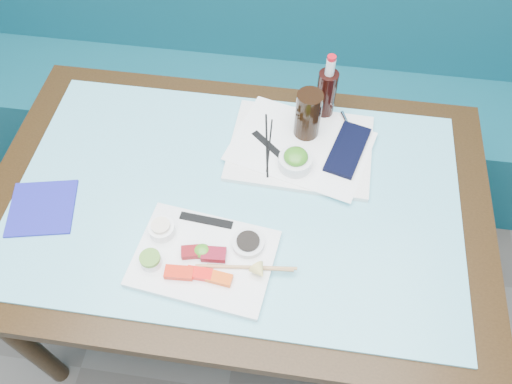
# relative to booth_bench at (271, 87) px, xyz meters

# --- Properties ---
(booth_bench) EXTENTS (3.00, 0.56, 1.17)m
(booth_bench) POSITION_rel_booth_bench_xyz_m (0.00, 0.00, 0.00)
(booth_bench) COLOR #0E4A58
(booth_bench) RESTS_ON ground
(dining_table) EXTENTS (1.40, 0.90, 0.75)m
(dining_table) POSITION_rel_booth_bench_xyz_m (0.00, -0.84, 0.29)
(dining_table) COLOR black
(dining_table) RESTS_ON ground
(glass_top) EXTENTS (1.22, 0.76, 0.01)m
(glass_top) POSITION_rel_booth_bench_xyz_m (0.00, -0.84, 0.38)
(glass_top) COLOR #68BFD1
(glass_top) RESTS_ON dining_table
(sashimi_plate) EXTENTS (0.37, 0.29, 0.02)m
(sashimi_plate) POSITION_rel_booth_bench_xyz_m (-0.05, -1.04, 0.39)
(sashimi_plate) COLOR white
(sashimi_plate) RESTS_ON glass_top
(salmon_left) EXTENTS (0.07, 0.04, 0.02)m
(salmon_left) POSITION_rel_booth_bench_xyz_m (-0.10, -1.10, 0.41)
(salmon_left) COLOR red
(salmon_left) RESTS_ON sashimi_plate
(salmon_mid) EXTENTS (0.06, 0.03, 0.02)m
(salmon_mid) POSITION_rel_booth_bench_xyz_m (-0.05, -1.09, 0.41)
(salmon_mid) COLOR #FF100A
(salmon_mid) RESTS_ON sashimi_plate
(salmon_right) EXTENTS (0.07, 0.04, 0.02)m
(salmon_right) POSITION_rel_booth_bench_xyz_m (0.00, -1.10, 0.41)
(salmon_right) COLOR #F84C09
(salmon_right) RESTS_ON sashimi_plate
(tuna_left) EXTENTS (0.06, 0.04, 0.02)m
(tuna_left) POSITION_rel_booth_bench_xyz_m (-0.08, -1.04, 0.41)
(tuna_left) COLOR maroon
(tuna_left) RESTS_ON sashimi_plate
(tuna_right) EXTENTS (0.06, 0.04, 0.02)m
(tuna_right) POSITION_rel_booth_bench_xyz_m (-0.02, -1.04, 0.41)
(tuna_right) COLOR maroon
(tuna_right) RESTS_ON sashimi_plate
(seaweed_garnish) EXTENTS (0.06, 0.05, 0.02)m
(seaweed_garnish) POSITION_rel_booth_bench_xyz_m (-0.05, -1.03, 0.41)
(seaweed_garnish) COLOR #428F21
(seaweed_garnish) RESTS_ON sashimi_plate
(ramekin_wasabi) EXTENTS (0.06, 0.06, 0.02)m
(ramekin_wasabi) POSITION_rel_booth_bench_xyz_m (-0.17, -1.08, 0.41)
(ramekin_wasabi) COLOR white
(ramekin_wasabi) RESTS_ON sashimi_plate
(wasabi_fill) EXTENTS (0.06, 0.06, 0.01)m
(wasabi_fill) POSITION_rel_booth_bench_xyz_m (-0.17, -1.08, 0.43)
(wasabi_fill) COLOR #568E2D
(wasabi_fill) RESTS_ON ramekin_wasabi
(ramekin_ginger) EXTENTS (0.09, 0.09, 0.03)m
(ramekin_ginger) POSITION_rel_booth_bench_xyz_m (-0.17, -0.99, 0.41)
(ramekin_ginger) COLOR white
(ramekin_ginger) RESTS_ON sashimi_plate
(ginger_fill) EXTENTS (0.06, 0.06, 0.01)m
(ginger_fill) POSITION_rel_booth_bench_xyz_m (-0.17, -0.99, 0.43)
(ginger_fill) COLOR beige
(ginger_fill) RESTS_ON ramekin_ginger
(soy_dish) EXTENTS (0.11, 0.11, 0.02)m
(soy_dish) POSITION_rel_booth_bench_xyz_m (0.06, -0.99, 0.41)
(soy_dish) COLOR silver
(soy_dish) RESTS_ON sashimi_plate
(soy_fill) EXTENTS (0.07, 0.07, 0.01)m
(soy_fill) POSITION_rel_booth_bench_xyz_m (0.06, -0.99, 0.42)
(soy_fill) COLOR black
(soy_fill) RESTS_ON soy_dish
(lemon_wedge) EXTENTS (0.05, 0.05, 0.04)m
(lemon_wedge) POSITION_rel_booth_bench_xyz_m (0.10, -1.07, 0.42)
(lemon_wedge) COLOR #F8DF75
(lemon_wedge) RESTS_ON sashimi_plate
(chopstick_sleeve) EXTENTS (0.14, 0.03, 0.00)m
(chopstick_sleeve) POSITION_rel_booth_bench_xyz_m (-0.06, -0.94, 0.40)
(chopstick_sleeve) COLOR black
(chopstick_sleeve) RESTS_ON sashimi_plate
(wooden_chopstick_a) EXTENTS (0.25, 0.04, 0.01)m
(wooden_chopstick_a) POSITION_rel_booth_bench_xyz_m (0.06, -1.06, 0.41)
(wooden_chopstick_a) COLOR tan
(wooden_chopstick_a) RESTS_ON sashimi_plate
(wooden_chopstick_b) EXTENTS (0.22, 0.02, 0.01)m
(wooden_chopstick_b) POSITION_rel_booth_bench_xyz_m (0.07, -1.06, 0.40)
(wooden_chopstick_b) COLOR #A3784C
(wooden_chopstick_b) RESTS_ON sashimi_plate
(serving_tray) EXTENTS (0.42, 0.32, 0.02)m
(serving_tray) POSITION_rel_booth_bench_xyz_m (0.16, -0.65, 0.39)
(serving_tray) COLOR white
(serving_tray) RESTS_ON glass_top
(paper_placemat) EXTENTS (0.45, 0.37, 0.00)m
(paper_placemat) POSITION_rel_booth_bench_xyz_m (0.16, -0.65, 0.40)
(paper_placemat) COLOR white
(paper_placemat) RESTS_ON serving_tray
(seaweed_bowl) EXTENTS (0.11, 0.11, 0.04)m
(seaweed_bowl) POSITION_rel_booth_bench_xyz_m (0.15, -0.72, 0.42)
(seaweed_bowl) COLOR white
(seaweed_bowl) RESTS_ON serving_tray
(seaweed_salad) EXTENTS (0.07, 0.07, 0.03)m
(seaweed_salad) POSITION_rel_booth_bench_xyz_m (0.15, -0.72, 0.44)
(seaweed_salad) COLOR #377F1D
(seaweed_salad) RESTS_ON seaweed_bowl
(cola_glass) EXTENTS (0.10, 0.10, 0.15)m
(cola_glass) POSITION_rel_booth_bench_xyz_m (0.17, -0.59, 0.48)
(cola_glass) COLOR black
(cola_glass) RESTS_ON serving_tray
(navy_pouch) EXTENTS (0.13, 0.21, 0.02)m
(navy_pouch) POSITION_rel_booth_bench_xyz_m (0.29, -0.65, 0.41)
(navy_pouch) COLOR black
(navy_pouch) RESTS_ON serving_tray
(fork) EXTENTS (0.04, 0.09, 0.01)m
(fork) POSITION_rel_booth_bench_xyz_m (0.29, -0.54, 0.40)
(fork) COLOR white
(fork) RESTS_ON serving_tray
(black_chopstick_a) EXTENTS (0.04, 0.23, 0.01)m
(black_chopstick_a) POSITION_rel_booth_bench_xyz_m (0.06, -0.66, 0.40)
(black_chopstick_a) COLOR black
(black_chopstick_a) RESTS_ON serving_tray
(black_chopstick_b) EXTENTS (0.01, 0.20, 0.01)m
(black_chopstick_b) POSITION_rel_booth_bench_xyz_m (0.07, -0.66, 0.40)
(black_chopstick_b) COLOR black
(black_chopstick_b) RESTS_ON serving_tray
(tray_sleeve) EXTENTS (0.11, 0.10, 0.00)m
(tray_sleeve) POSITION_rel_booth_bench_xyz_m (0.06, -0.66, 0.40)
(tray_sleeve) COLOR black
(tray_sleeve) RESTS_ON serving_tray
(cola_bottle_body) EXTENTS (0.06, 0.06, 0.17)m
(cola_bottle_body) POSITION_rel_booth_bench_xyz_m (0.22, -0.50, 0.47)
(cola_bottle_body) COLOR black
(cola_bottle_body) RESTS_ON glass_top
(cola_bottle_neck) EXTENTS (0.04, 0.04, 0.05)m
(cola_bottle_neck) POSITION_rel_booth_bench_xyz_m (0.22, -0.50, 0.58)
(cola_bottle_neck) COLOR white
(cola_bottle_neck) RESTS_ON cola_bottle_body
(cola_bottle_cap) EXTENTS (0.03, 0.03, 0.01)m
(cola_bottle_cap) POSITION_rel_booth_bench_xyz_m (0.22, -0.50, 0.61)
(cola_bottle_cap) COLOR red
(cola_bottle_cap) RESTS_ON cola_bottle_neck
(blue_napkin) EXTENTS (0.20, 0.20, 0.01)m
(blue_napkin) POSITION_rel_booth_bench_xyz_m (-0.51, -0.95, 0.39)
(blue_napkin) COLOR #1A1C93
(blue_napkin) RESTS_ON glass_top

